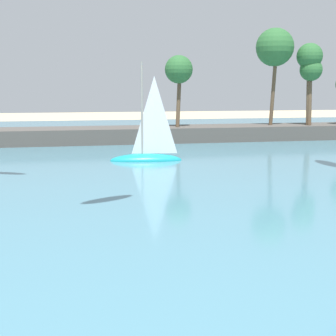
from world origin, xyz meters
TOP-DOWN VIEW (x-y plane):
  - sea at (0.00, 52.24)m, footprint 220.00×89.98m
  - palm_headland at (2.54, 57.19)m, footprint 109.51×6.00m
  - sailboat_mid_bay at (5.14, 42.17)m, footprint 6.47×2.58m

SIDE VIEW (x-z plane):
  - sea at x=0.00m, z-range 0.00..0.06m
  - sailboat_mid_bay at x=5.14m, z-range -3.68..5.45m
  - palm_headland at x=2.54m, z-range -3.30..10.21m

